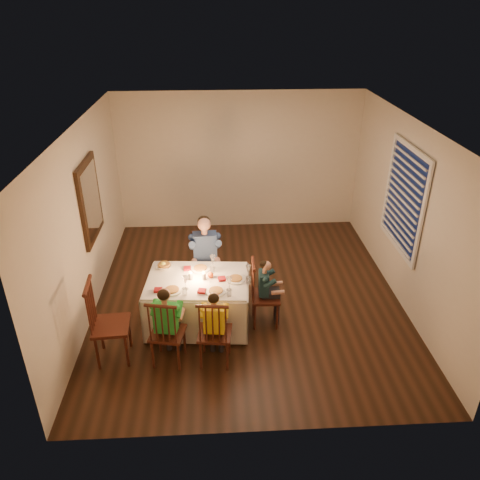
{
  "coord_description": "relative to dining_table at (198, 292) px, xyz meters",
  "views": [
    {
      "loc": [
        -0.45,
        -5.89,
        4.06
      ],
      "look_at": [
        -0.11,
        0.15,
        0.89
      ],
      "focal_mm": 35.0,
      "sensor_mm": 36.0,
      "label": 1
    }
  ],
  "objects": [
    {
      "name": "squash",
      "position": [
        -0.47,
        0.32,
        0.25
      ],
      "size": [
        0.09,
        0.09,
        0.09
      ],
      "primitive_type": "sphere",
      "color": "#F6F841",
      "rests_on": "dining_table"
    },
    {
      "name": "setting_green",
      "position": [
        -0.31,
        -0.26,
        0.21
      ],
      "size": [
        0.28,
        0.28,
        0.02
      ],
      "primitive_type": "cylinder",
      "rotation": [
        0.0,
        0.0,
        -0.08
      ],
      "color": "white",
      "rests_on": "dining_table"
    },
    {
      "name": "candle_left",
      "position": [
        -0.09,
        0.01,
        0.25
      ],
      "size": [
        0.06,
        0.06,
        0.1
      ],
      "primitive_type": "cylinder",
      "color": "silver",
      "rests_on": "dining_table"
    },
    {
      "name": "chair_extra",
      "position": [
        -1.04,
        -0.65,
        -0.51
      ],
      "size": [
        0.47,
        0.49,
        1.12
      ],
      "primitive_type": null,
      "rotation": [
        0.0,
        0.0,
        1.64
      ],
      "color": "#381A0F",
      "rests_on": "ground"
    },
    {
      "name": "wall_left",
      "position": [
        -1.53,
        0.61,
        0.79
      ],
      "size": [
        0.02,
        5.0,
        2.6
      ],
      "primitive_type": "cube",
      "color": "beige",
      "rests_on": "ground"
    },
    {
      "name": "serving_bowl",
      "position": [
        -0.46,
        0.32,
        0.23
      ],
      "size": [
        0.24,
        0.24,
        0.05
      ],
      "primitive_type": "imported",
      "rotation": [
        0.0,
        0.0,
        -0.15
      ],
      "color": "white",
      "rests_on": "dining_table"
    },
    {
      "name": "setting_yellow",
      "position": [
        0.24,
        -0.31,
        0.21
      ],
      "size": [
        0.28,
        0.28,
        0.02
      ],
      "primitive_type": "cylinder",
      "rotation": [
        0.0,
        0.0,
        -0.08
      ],
      "color": "white",
      "rests_on": "dining_table"
    },
    {
      "name": "setting_teal",
      "position": [
        0.51,
        -0.04,
        0.21
      ],
      "size": [
        0.28,
        0.28,
        0.02
      ],
      "primitive_type": "cylinder",
      "rotation": [
        0.0,
        0.0,
        -0.08
      ],
      "color": "white",
      "rests_on": "dining_table"
    },
    {
      "name": "candle_right",
      "position": [
        0.09,
        -0.01,
        0.25
      ],
      "size": [
        0.06,
        0.06,
        0.1
      ],
      "primitive_type": "cylinder",
      "color": "silver",
      "rests_on": "dining_table"
    },
    {
      "name": "chair_near_right",
      "position": [
        0.22,
        -0.78,
        -0.51
      ],
      "size": [
        0.44,
        0.42,
        0.97
      ],
      "primitive_type": null,
      "rotation": [
        0.0,
        0.0,
        3.03
      ],
      "color": "#381A0F",
      "rests_on": "ground"
    },
    {
      "name": "chair_end",
      "position": [
        0.91,
        -0.04,
        -0.51
      ],
      "size": [
        0.39,
        0.41,
        0.97
      ],
      "primitive_type": null,
      "rotation": [
        0.0,
        0.0,
        1.54
      ],
      "color": "#381A0F",
      "rests_on": "ground"
    },
    {
      "name": "child_yellow",
      "position": [
        0.22,
        -0.78,
        -0.51
      ],
      "size": [
        0.36,
        0.33,
        1.02
      ],
      "primitive_type": null,
      "rotation": [
        0.0,
        0.0,
        3.03
      ],
      "color": "yellow",
      "rests_on": "ground"
    },
    {
      "name": "ground",
      "position": [
        0.72,
        0.61,
        -0.51
      ],
      "size": [
        5.0,
        5.0,
        0.0
      ],
      "primitive_type": "plane",
      "color": "black",
      "rests_on": "ground"
    },
    {
      "name": "wall_back",
      "position": [
        0.72,
        3.11,
        0.79
      ],
      "size": [
        4.5,
        0.02,
        2.6
      ],
      "primitive_type": "cube",
      "color": "beige",
      "rests_on": "ground"
    },
    {
      "name": "dining_table",
      "position": [
        0.0,
        0.0,
        0.0
      ],
      "size": [
        1.44,
        1.09,
        0.68
      ],
      "rotation": [
        0.0,
        0.0,
        -0.08
      ],
      "color": "white",
      "rests_on": "ground"
    },
    {
      "name": "setting_adult",
      "position": [
        0.04,
        0.25,
        0.21
      ],
      "size": [
        0.28,
        0.28,
        0.02
      ],
      "primitive_type": "cylinder",
      "rotation": [
        0.0,
        0.0,
        -0.08
      ],
      "color": "white",
      "rests_on": "dining_table"
    },
    {
      "name": "window_blinds",
      "position": [
        2.93,
        0.71,
        0.99
      ],
      "size": [
        0.07,
        1.34,
        1.54
      ],
      "color": "#0D1636",
      "rests_on": "wall_right"
    },
    {
      "name": "wall_right",
      "position": [
        2.97,
        0.61,
        0.79
      ],
      "size": [
        0.02,
        5.0,
        2.6
      ],
      "primitive_type": "cube",
      "color": "beige",
      "rests_on": "ground"
    },
    {
      "name": "chair_adult",
      "position": [
        0.1,
        0.77,
        -0.51
      ],
      "size": [
        0.42,
        0.4,
        0.97
      ],
      "primitive_type": null,
      "rotation": [
        0.0,
        0.0,
        0.06
      ],
      "color": "#381A0F",
      "rests_on": "ground"
    },
    {
      "name": "child_green",
      "position": [
        -0.35,
        -0.75,
        -0.51
      ],
      "size": [
        0.41,
        0.39,
        1.08
      ],
      "primitive_type": null,
      "rotation": [
        0.0,
        0.0,
        2.95
      ],
      "color": "green",
      "rests_on": "ground"
    },
    {
      "name": "ceiling",
      "position": [
        0.72,
        0.61,
        2.09
      ],
      "size": [
        5.0,
        5.0,
        0.0
      ],
      "primitive_type": "plane",
      "color": "white",
      "rests_on": "wall_back"
    },
    {
      "name": "adult",
      "position": [
        0.1,
        0.77,
        -0.51
      ],
      "size": [
        0.49,
        0.45,
        1.26
      ],
      "primitive_type": null,
      "rotation": [
        0.0,
        0.0,
        0.06
      ],
      "color": "navy",
      "rests_on": "ground"
    },
    {
      "name": "orange_fruit",
      "position": [
        0.18,
        0.03,
        0.24
      ],
      "size": [
        0.08,
        0.08,
        0.08
      ],
      "primitive_type": "sphere",
      "color": "#F55714",
      "rests_on": "dining_table"
    },
    {
      "name": "child_teal",
      "position": [
        0.91,
        -0.04,
        -0.51
      ],
      "size": [
        0.29,
        0.32,
        0.99
      ],
      "primitive_type": null,
      "rotation": [
        0.0,
        0.0,
        1.54
      ],
      "color": "#17323A",
      "rests_on": "ground"
    },
    {
      "name": "wall_mirror",
      "position": [
        -1.49,
        0.91,
        0.99
      ],
      "size": [
        0.06,
        0.95,
        1.15
      ],
      "color": "black",
      "rests_on": "wall_left"
    },
    {
      "name": "chair_near_left",
      "position": [
        -0.35,
        -0.75,
        -0.51
      ],
      "size": [
        0.46,
        0.45,
        0.97
      ],
      "primitive_type": null,
      "rotation": [
        0.0,
        0.0,
        2.95
      ],
      "color": "#381A0F",
      "rests_on": "ground"
    }
  ]
}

